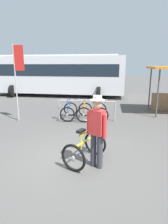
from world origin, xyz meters
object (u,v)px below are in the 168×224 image
at_px(racked_bike_blue, 69,111).
at_px(racked_bike_black, 100,112).
at_px(featured_bicycle, 88,142).
at_px(person_with_featured_bike, 97,129).
at_px(racked_bike_orange, 84,111).
at_px(banner_flag, 18,69).
at_px(bus_distant, 58,73).

height_order(racked_bike_blue, racked_bike_black, same).
bearing_deg(featured_bicycle, person_with_featured_bike, -51.35).
xyz_separation_m(racked_bike_black, featured_bicycle, (-0.12, -3.82, 0.12)).
relative_size(racked_bike_orange, person_with_featured_bike, 0.66).
distance_m(racked_bike_blue, racked_bike_black, 1.40).
bearing_deg(racked_bike_orange, banner_flag, -167.04).
bearing_deg(racked_bike_orange, person_with_featured_bike, -78.66).
relative_size(racked_bike_orange, racked_bike_black, 0.99).
bearing_deg(racked_bike_blue, bus_distant, 108.48).
height_order(racked_bike_black, bus_distant, bus_distant).
bearing_deg(racked_bike_blue, racked_bike_orange, 1.49).
height_order(racked_bike_blue, banner_flag, banner_flag).
relative_size(person_with_featured_bike, banner_flag, 0.54).
bearing_deg(racked_bike_orange, racked_bike_black, 1.49).
bearing_deg(person_with_featured_bike, racked_bike_blue, 110.44).
xyz_separation_m(featured_bicycle, bus_distant, (-3.45, 10.28, 1.25)).
relative_size(racked_bike_blue, bus_distant, 0.11).
relative_size(racked_bike_orange, featured_bicycle, 0.91).
relative_size(racked_bike_blue, banner_flag, 0.36).
distance_m(racked_bike_blue, bus_distant, 6.98).
relative_size(racked_bike_black, person_with_featured_bike, 0.67).
bearing_deg(bus_distant, featured_bicycle, -71.44).
bearing_deg(racked_bike_black, banner_flag, -169.35).
relative_size(racked_bike_blue, racked_bike_black, 0.98).
distance_m(racked_bike_orange, featured_bicycle, 3.85).
distance_m(person_with_featured_bike, bus_distant, 11.24).
relative_size(racked_bike_black, featured_bicycle, 0.92).
xyz_separation_m(racked_bike_blue, racked_bike_orange, (0.70, 0.02, -0.00)).
distance_m(racked_bike_black, banner_flag, 3.92).
distance_m(featured_bicycle, banner_flag, 4.88).
bearing_deg(racked_bike_blue, banner_flag, -163.19).
bearing_deg(featured_bicycle, bus_distant, 108.56).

